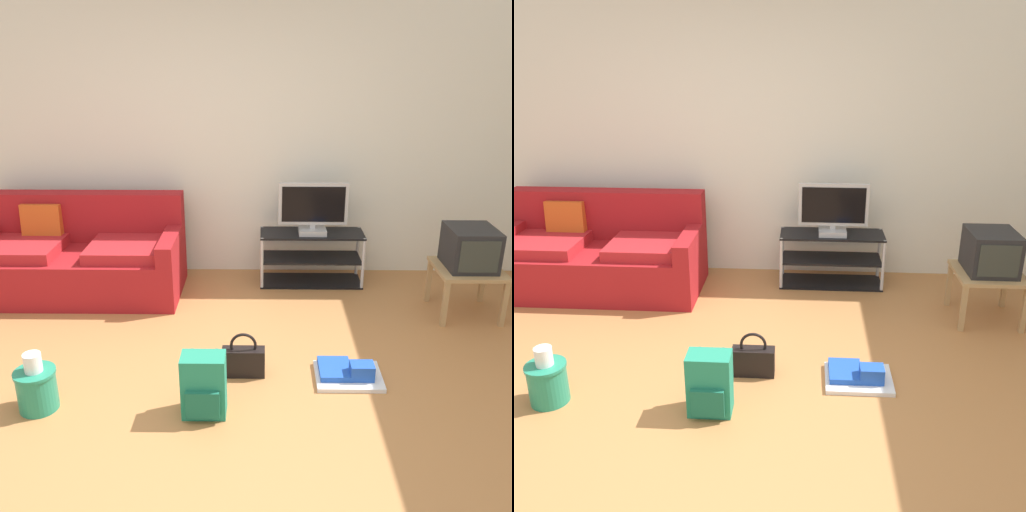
# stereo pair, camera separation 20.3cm
# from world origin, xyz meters

# --- Properties ---
(ground_plane) EXTENTS (9.00, 9.80, 0.02)m
(ground_plane) POSITION_xyz_m (0.00, 0.00, -0.01)
(ground_plane) COLOR #B27542
(wall_back) EXTENTS (9.00, 0.10, 2.70)m
(wall_back) POSITION_xyz_m (0.00, 2.45, 1.35)
(wall_back) COLOR silver
(wall_back) RESTS_ON ground_plane
(couch) EXTENTS (1.84, 0.85, 0.87)m
(couch) POSITION_xyz_m (-1.32, 1.86, 0.32)
(couch) COLOR maroon
(couch) RESTS_ON ground_plane
(tv_stand) EXTENTS (0.96, 0.37, 0.50)m
(tv_stand) POSITION_xyz_m (0.81, 2.09, 0.25)
(tv_stand) COLOR black
(tv_stand) RESTS_ON ground_plane
(flat_tv) EXTENTS (0.63, 0.22, 0.48)m
(flat_tv) POSITION_xyz_m (0.81, 2.07, 0.74)
(flat_tv) COLOR #B2B2B7
(flat_tv) RESTS_ON tv_stand
(side_table) EXTENTS (0.53, 0.53, 0.42)m
(side_table) POSITION_xyz_m (2.06, 1.45, 0.36)
(side_table) COLOR tan
(side_table) RESTS_ON ground_plane
(crt_tv) EXTENTS (0.38, 0.43, 0.34)m
(crt_tv) POSITION_xyz_m (2.06, 1.46, 0.59)
(crt_tv) COLOR #232326
(crt_tv) RESTS_ON side_table
(backpack) EXTENTS (0.27, 0.24, 0.41)m
(backpack) POSITION_xyz_m (-0.00, 0.04, 0.20)
(backpack) COLOR #238466
(backpack) RESTS_ON ground_plane
(handbag) EXTENTS (0.29, 0.11, 0.32)m
(handbag) POSITION_xyz_m (0.23, 0.47, 0.11)
(handbag) COLOR black
(handbag) RESTS_ON ground_plane
(cleaning_bucket) EXTENTS (0.26, 0.26, 0.39)m
(cleaning_bucket) POSITION_xyz_m (-1.05, 0.08, 0.16)
(cleaning_bucket) COLOR #238466
(cleaning_bucket) RESTS_ON ground_plane
(floor_tray) EXTENTS (0.45, 0.36, 0.14)m
(floor_tray) POSITION_xyz_m (0.94, 0.44, 0.04)
(floor_tray) COLOR silver
(floor_tray) RESTS_ON ground_plane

